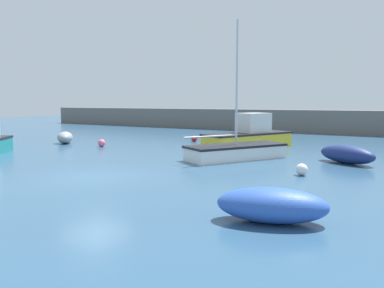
{
  "coord_description": "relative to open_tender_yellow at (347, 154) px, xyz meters",
  "views": [
    {
      "loc": [
        11.15,
        -10.6,
        2.97
      ],
      "look_at": [
        -0.56,
        8.36,
        0.5
      ],
      "focal_mm": 35.0,
      "sensor_mm": 36.0,
      "label": 1
    }
  ],
  "objects": [
    {
      "name": "ground_plane",
      "position": [
        -8.08,
        -8.82,
        -0.55
      ],
      "size": [
        120.0,
        120.0,
        0.2
      ],
      "primitive_type": "cube",
      "color": "#2D5170"
    },
    {
      "name": "harbor_breakwater",
      "position": [
        -8.08,
        18.37,
        0.67
      ],
      "size": [
        67.93,
        2.55,
        2.24
      ],
      "primitive_type": "cube",
      "color": "#66605B",
      "rests_on": "ground_plane"
    },
    {
      "name": "open_tender_yellow",
      "position": [
        0.0,
        0.0,
        0.0
      ],
      "size": [
        3.19,
        2.39,
        0.9
      ],
      "rotation": [
        0.0,
        0.0,
        5.8
      ],
      "color": "navy",
      "rests_on": "ground_plane"
    },
    {
      "name": "rowboat_blue_near",
      "position": [
        -0.0,
        -10.66,
        -0.01
      ],
      "size": [
        3.01,
        2.07,
        0.87
      ],
      "rotation": [
        0.0,
        0.0,
        3.46
      ],
      "color": "#2D56B7",
      "rests_on": "ground_plane"
    },
    {
      "name": "fishing_dinghy_green",
      "position": [
        -19.11,
        -1.17,
        -0.02
      ],
      "size": [
        2.23,
        2.2,
        0.86
      ],
      "rotation": [
        0.0,
        0.0,
        2.38
      ],
      "color": "gray",
      "rests_on": "ground_plane"
    },
    {
      "name": "motorboat_with_cabin",
      "position": [
        -6.66,
        3.56,
        0.31
      ],
      "size": [
        4.42,
        6.76,
        2.28
      ],
      "rotation": [
        0.0,
        0.0,
        4.32
      ],
      "color": "yellow",
      "rests_on": "ground_plane"
    },
    {
      "name": "sailboat_tall_mast",
      "position": [
        -5.22,
        -1.6,
        -0.02
      ],
      "size": [
        4.33,
        5.7,
        7.16
      ],
      "rotation": [
        0.0,
        0.0,
        1.07
      ],
      "color": "white",
      "rests_on": "ground_plane"
    },
    {
      "name": "mooring_buoy_white",
      "position": [
        -1.03,
        -4.21,
        -0.2
      ],
      "size": [
        0.49,
        0.49,
        0.49
      ],
      "primitive_type": "sphere",
      "color": "white",
      "rests_on": "ground_plane"
    },
    {
      "name": "mooring_buoy_orange",
      "position": [
        -10.14,
        7.65,
        -0.25
      ],
      "size": [
        0.39,
        0.39,
        0.39
      ],
      "primitive_type": "sphere",
      "color": "orange",
      "rests_on": "ground_plane"
    },
    {
      "name": "mooring_buoy_pink",
      "position": [
        -15.32,
        -1.27,
        -0.2
      ],
      "size": [
        0.5,
        0.5,
        0.5
      ],
      "primitive_type": "sphere",
      "color": "#EA668C",
      "rests_on": "ground_plane"
    },
    {
      "name": "mooring_buoy_red",
      "position": [
        -11.68,
        4.8,
        -0.22
      ],
      "size": [
        0.46,
        0.46,
        0.46
      ],
      "primitive_type": "sphere",
      "color": "red",
      "rests_on": "ground_plane"
    }
  ]
}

